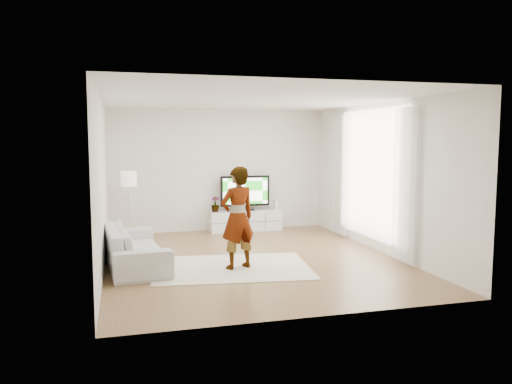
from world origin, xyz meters
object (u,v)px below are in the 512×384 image
object	(u,v)px
rug	(232,268)
floor_lamp	(129,182)
media_console	(245,220)
sofa	(135,246)
television	(245,192)
player	(238,218)

from	to	relation	value
rug	floor_lamp	world-z (taller)	floor_lamp
media_console	sofa	xyz separation A→B (m)	(-2.58, -2.70, 0.10)
media_console	sofa	world-z (taller)	sofa
television	player	xyz separation A→B (m)	(-0.95, -3.37, -0.06)
television	rug	world-z (taller)	television
rug	sofa	xyz separation A→B (m)	(-1.54, 0.56, 0.33)
television	sofa	bearing A→B (deg)	-133.34
television	rug	bearing A→B (deg)	-107.40
sofa	floor_lamp	size ratio (longest dim) A/B	1.55
rug	sofa	world-z (taller)	sofa
television	sofa	size ratio (longest dim) A/B	0.51
player	floor_lamp	distance (m)	3.35
floor_lamp	rug	bearing A→B (deg)	-60.55
media_console	rug	distance (m)	3.43
media_console	television	distance (m)	0.67
television	rug	distance (m)	3.57
media_console	floor_lamp	distance (m)	2.84
television	floor_lamp	distance (m)	2.68
player	floor_lamp	bearing A→B (deg)	-79.21
player	sofa	bearing A→B (deg)	-40.64
media_console	player	distance (m)	3.53
rug	floor_lamp	bearing A→B (deg)	119.45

